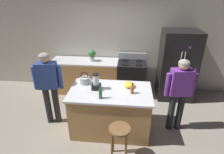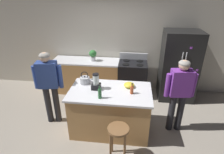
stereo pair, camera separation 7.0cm
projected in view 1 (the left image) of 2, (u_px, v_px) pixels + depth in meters
name	position (u px, v px, depth m)	size (l,w,h in m)	color
ground_plane	(111.00, 128.00, 3.98)	(14.00, 14.00, 0.00)	#9E9384
back_wall	(118.00, 43.00, 5.13)	(8.00, 0.10, 2.70)	beige
kitchen_island	(111.00, 111.00, 3.77)	(1.60, 0.93, 0.94)	#B7844C
back_counter_run	(88.00, 76.00, 5.23)	(2.00, 0.64, 0.94)	#B7844C
refrigerator	(177.00, 66.00, 4.78)	(0.90, 0.73, 1.82)	black
stove_range	(131.00, 78.00, 5.09)	(0.76, 0.65, 1.12)	black
person_by_island_left	(48.00, 83.00, 3.77)	(0.60, 0.28, 1.63)	#26262B
person_by_sink_right	(180.00, 89.00, 3.59)	(0.60, 0.26, 1.58)	#26262B
bar_stool	(120.00, 135.00, 3.08)	(0.36, 0.36, 0.68)	brown
potted_plant	(92.00, 55.00, 4.94)	(0.20, 0.20, 0.30)	silver
blender_appliance	(96.00, 83.00, 3.57)	(0.17, 0.17, 0.32)	black
bottle_olive_oil	(100.00, 93.00, 3.28)	(0.07, 0.07, 0.28)	#2D6638
bottle_cooking_sauce	(132.00, 90.00, 3.44)	(0.06, 0.06, 0.22)	#B24C26
mixing_bowl	(129.00, 85.00, 3.68)	(0.21, 0.21, 0.10)	yellow
tea_kettle	(85.00, 80.00, 3.80)	(0.28, 0.20, 0.27)	#B7BABF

